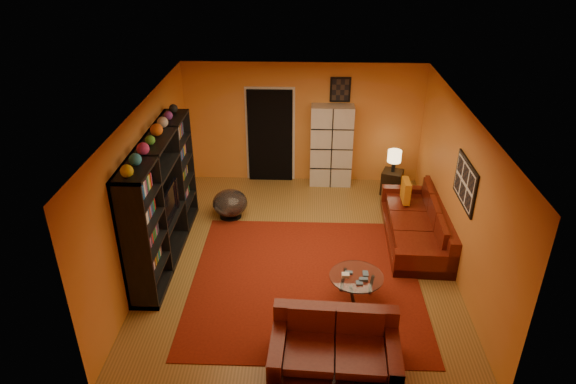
{
  "coord_description": "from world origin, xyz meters",
  "views": [
    {
      "loc": [
        0.07,
        -7.29,
        5.07
      ],
      "look_at": [
        -0.21,
        0.1,
        1.18
      ],
      "focal_mm": 32.0,
      "sensor_mm": 36.0,
      "label": 1
    }
  ],
  "objects_px": {
    "sofa": "(421,225)",
    "table_lamp": "(394,157)",
    "storage_cabinet": "(331,146)",
    "loveseat": "(335,347)",
    "bowl_chair": "(230,203)",
    "coffee_table": "(356,279)",
    "tv": "(164,205)",
    "side_table": "(392,182)",
    "entertainment_unit": "(162,200)"
  },
  "relations": [
    {
      "from": "entertainment_unit",
      "to": "tv",
      "type": "distance_m",
      "value": 0.1
    },
    {
      "from": "coffee_table",
      "to": "storage_cabinet",
      "type": "relative_size",
      "value": 0.46
    },
    {
      "from": "entertainment_unit",
      "to": "bowl_chair",
      "type": "bearing_deg",
      "value": 54.64
    },
    {
      "from": "sofa",
      "to": "coffee_table",
      "type": "bearing_deg",
      "value": -124.73
    },
    {
      "from": "coffee_table",
      "to": "table_lamp",
      "type": "height_order",
      "value": "table_lamp"
    },
    {
      "from": "bowl_chair",
      "to": "coffee_table",
      "type": "bearing_deg",
      "value": -46.68
    },
    {
      "from": "entertainment_unit",
      "to": "storage_cabinet",
      "type": "height_order",
      "value": "entertainment_unit"
    },
    {
      "from": "tv",
      "to": "side_table",
      "type": "bearing_deg",
      "value": -59.03
    },
    {
      "from": "sofa",
      "to": "loveseat",
      "type": "height_order",
      "value": "same"
    },
    {
      "from": "table_lamp",
      "to": "side_table",
      "type": "bearing_deg",
      "value": 0.0
    },
    {
      "from": "tv",
      "to": "storage_cabinet",
      "type": "relative_size",
      "value": 0.54
    },
    {
      "from": "entertainment_unit",
      "to": "loveseat",
      "type": "bearing_deg",
      "value": -41.21
    },
    {
      "from": "sofa",
      "to": "side_table",
      "type": "xyz_separation_m",
      "value": [
        -0.26,
        1.77,
        -0.03
      ]
    },
    {
      "from": "tv",
      "to": "storage_cabinet",
      "type": "distance_m",
      "value": 4.03
    },
    {
      "from": "entertainment_unit",
      "to": "side_table",
      "type": "bearing_deg",
      "value": 29.97
    },
    {
      "from": "entertainment_unit",
      "to": "side_table",
      "type": "height_order",
      "value": "entertainment_unit"
    },
    {
      "from": "tv",
      "to": "loveseat",
      "type": "relative_size",
      "value": 0.57
    },
    {
      "from": "storage_cabinet",
      "to": "tv",
      "type": "bearing_deg",
      "value": -133.92
    },
    {
      "from": "sofa",
      "to": "table_lamp",
      "type": "distance_m",
      "value": 1.87
    },
    {
      "from": "sofa",
      "to": "tv",
      "type": "bearing_deg",
      "value": -168.73
    },
    {
      "from": "entertainment_unit",
      "to": "bowl_chair",
      "type": "height_order",
      "value": "entertainment_unit"
    },
    {
      "from": "loveseat",
      "to": "storage_cabinet",
      "type": "relative_size",
      "value": 0.94
    },
    {
      "from": "side_table",
      "to": "table_lamp",
      "type": "xyz_separation_m",
      "value": [
        0.0,
        0.0,
        0.58
      ]
    },
    {
      "from": "table_lamp",
      "to": "loveseat",
      "type": "bearing_deg",
      "value": -106.24
    },
    {
      "from": "entertainment_unit",
      "to": "coffee_table",
      "type": "relative_size",
      "value": 3.71
    },
    {
      "from": "sofa",
      "to": "table_lamp",
      "type": "xyz_separation_m",
      "value": [
        -0.26,
        1.77,
        0.55
      ]
    },
    {
      "from": "loveseat",
      "to": "side_table",
      "type": "bearing_deg",
      "value": -13.38
    },
    {
      "from": "side_table",
      "to": "table_lamp",
      "type": "bearing_deg",
      "value": 0.0
    },
    {
      "from": "bowl_chair",
      "to": "tv",
      "type": "bearing_deg",
      "value": -122.48
    },
    {
      "from": "tv",
      "to": "loveseat",
      "type": "distance_m",
      "value": 3.65
    },
    {
      "from": "side_table",
      "to": "entertainment_unit",
      "type": "bearing_deg",
      "value": -150.03
    },
    {
      "from": "side_table",
      "to": "sofa",
      "type": "bearing_deg",
      "value": -81.59
    },
    {
      "from": "entertainment_unit",
      "to": "side_table",
      "type": "relative_size",
      "value": 6.0
    },
    {
      "from": "coffee_table",
      "to": "bowl_chair",
      "type": "distance_m",
      "value": 3.24
    },
    {
      "from": "entertainment_unit",
      "to": "sofa",
      "type": "xyz_separation_m",
      "value": [
        4.42,
        0.63,
        -0.77
      ]
    },
    {
      "from": "loveseat",
      "to": "table_lamp",
      "type": "relative_size",
      "value": 3.57
    },
    {
      "from": "bowl_chair",
      "to": "table_lamp",
      "type": "bearing_deg",
      "value": 19.04
    },
    {
      "from": "entertainment_unit",
      "to": "tv",
      "type": "height_order",
      "value": "entertainment_unit"
    },
    {
      "from": "sofa",
      "to": "table_lamp",
      "type": "relative_size",
      "value": 5.33
    },
    {
      "from": "coffee_table",
      "to": "loveseat",
      "type": "bearing_deg",
      "value": -105.74
    },
    {
      "from": "side_table",
      "to": "loveseat",
      "type": "bearing_deg",
      "value": -106.24
    },
    {
      "from": "storage_cabinet",
      "to": "bowl_chair",
      "type": "height_order",
      "value": "storage_cabinet"
    },
    {
      "from": "tv",
      "to": "loveseat",
      "type": "height_order",
      "value": "tv"
    },
    {
      "from": "storage_cabinet",
      "to": "loveseat",
      "type": "bearing_deg",
      "value": -90.67
    },
    {
      "from": "tv",
      "to": "bowl_chair",
      "type": "height_order",
      "value": "tv"
    },
    {
      "from": "storage_cabinet",
      "to": "bowl_chair",
      "type": "distance_m",
      "value": 2.56
    },
    {
      "from": "sofa",
      "to": "storage_cabinet",
      "type": "distance_m",
      "value": 2.73
    },
    {
      "from": "table_lamp",
      "to": "coffee_table",
      "type": "bearing_deg",
      "value": -106.43
    },
    {
      "from": "entertainment_unit",
      "to": "sofa",
      "type": "distance_m",
      "value": 4.53
    },
    {
      "from": "storage_cabinet",
      "to": "bowl_chair",
      "type": "relative_size",
      "value": 2.62
    }
  ]
}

